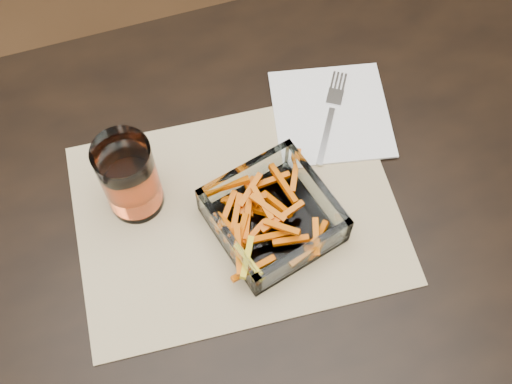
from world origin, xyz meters
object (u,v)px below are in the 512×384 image
(dining_table, at_px, (283,265))
(tumbler, at_px, (130,179))
(glass_bowl, at_px, (273,217))
(fork, at_px, (331,114))

(dining_table, xyz_separation_m, tumbler, (-0.18, 0.13, 0.15))
(dining_table, relative_size, glass_bowl, 8.61)
(glass_bowl, height_order, fork, glass_bowl)
(glass_bowl, height_order, tumbler, tumbler)
(dining_table, bearing_deg, glass_bowl, 106.69)
(tumbler, bearing_deg, fork, 8.96)
(dining_table, distance_m, fork, 0.24)
(dining_table, relative_size, fork, 10.31)
(fork, bearing_deg, glass_bowl, -102.65)
(glass_bowl, bearing_deg, dining_table, -73.31)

